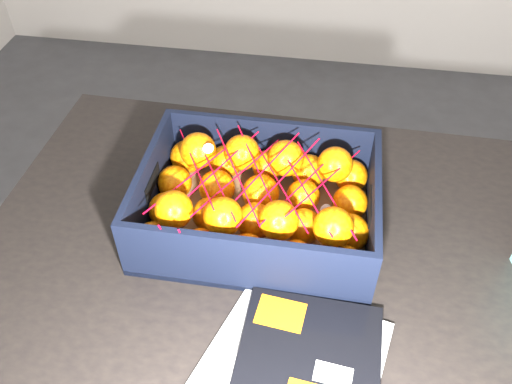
# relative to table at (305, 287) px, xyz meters

# --- Properties ---
(ground) EXTENTS (3.50, 3.50, 0.00)m
(ground) POSITION_rel_table_xyz_m (-0.04, 0.20, -0.65)
(ground) COLOR #37373A
(ground) RESTS_ON ground
(table) EXTENTS (1.22, 0.83, 0.75)m
(table) POSITION_rel_table_xyz_m (0.00, 0.00, 0.00)
(table) COLOR black
(table) RESTS_ON ground
(magazine_stack) EXTENTS (0.32, 0.33, 0.02)m
(magazine_stack) POSITION_rel_table_xyz_m (-0.00, -0.24, 0.11)
(magazine_stack) COLOR #B7B7B2
(magazine_stack) RESTS_ON table
(produce_crate) EXTENTS (0.42, 0.31, 0.13)m
(produce_crate) POSITION_rel_table_xyz_m (-0.10, 0.06, 0.14)
(produce_crate) COLOR brown
(produce_crate) RESTS_ON table
(clementine_heap) EXTENTS (0.40, 0.29, 0.12)m
(clementine_heap) POSITION_rel_table_xyz_m (-0.10, 0.06, 0.16)
(clementine_heap) COLOR #DA6104
(clementine_heap) RESTS_ON produce_crate
(mesh_net) EXTENTS (0.35, 0.28, 0.09)m
(mesh_net) POSITION_rel_table_xyz_m (-0.11, 0.05, 0.21)
(mesh_net) COLOR red
(mesh_net) RESTS_ON clementine_heap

